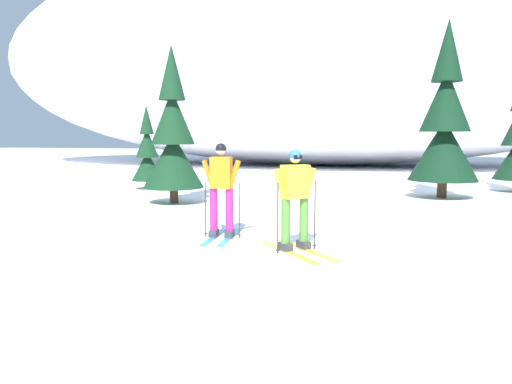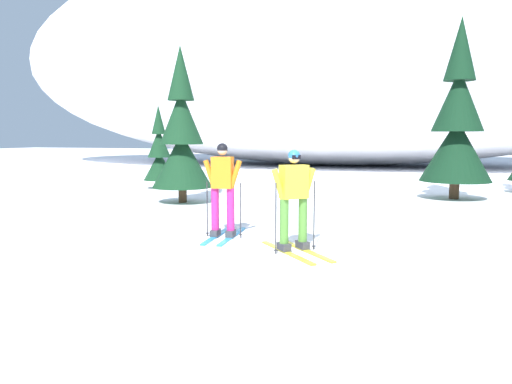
{
  "view_description": "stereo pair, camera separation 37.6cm",
  "coord_description": "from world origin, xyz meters",
  "px_view_note": "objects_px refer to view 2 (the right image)",
  "views": [
    {
      "loc": [
        1.27,
        -7.7,
        1.95
      ],
      "look_at": [
        -0.96,
        0.57,
        0.95
      ],
      "focal_mm": 33.69,
      "sensor_mm": 36.0,
      "label": 1
    },
    {
      "loc": [
        1.63,
        -7.59,
        1.95
      ],
      "look_at": [
        -0.96,
        0.57,
        0.95
      ],
      "focal_mm": 33.69,
      "sensor_mm": 36.0,
      "label": 2
    }
  ],
  "objects_px": {
    "pine_tree_center": "(457,124)",
    "skier_yellow_jacket": "(294,198)",
    "pine_tree_far_left": "(159,154)",
    "pine_tree_center_left": "(182,138)",
    "skier_orange_jacket": "(223,189)"
  },
  "relations": [
    {
      "from": "skier_yellow_jacket",
      "to": "skier_orange_jacket",
      "type": "distance_m",
      "value": 1.68
    },
    {
      "from": "pine_tree_center_left",
      "to": "pine_tree_center",
      "type": "distance_m",
      "value": 8.39
    },
    {
      "from": "skier_yellow_jacket",
      "to": "pine_tree_far_left",
      "type": "bearing_deg",
      "value": 130.86
    },
    {
      "from": "pine_tree_far_left",
      "to": "pine_tree_center_left",
      "type": "distance_m",
      "value": 4.21
    },
    {
      "from": "pine_tree_center_left",
      "to": "pine_tree_far_left",
      "type": "bearing_deg",
      "value": 127.99
    },
    {
      "from": "skier_orange_jacket",
      "to": "pine_tree_far_left",
      "type": "bearing_deg",
      "value": 126.29
    },
    {
      "from": "pine_tree_center",
      "to": "skier_orange_jacket",
      "type": "bearing_deg",
      "value": -122.28
    },
    {
      "from": "pine_tree_center_left",
      "to": "skier_yellow_jacket",
      "type": "bearing_deg",
      "value": -47.34
    },
    {
      "from": "skier_yellow_jacket",
      "to": "pine_tree_far_left",
      "type": "distance_m",
      "value": 10.79
    },
    {
      "from": "pine_tree_far_left",
      "to": "skier_yellow_jacket",
      "type": "bearing_deg",
      "value": -49.14
    },
    {
      "from": "skier_yellow_jacket",
      "to": "pine_tree_far_left",
      "type": "xyz_separation_m",
      "value": [
        -7.06,
        8.16,
        0.38
      ]
    },
    {
      "from": "skier_orange_jacket",
      "to": "pine_tree_center",
      "type": "relative_size",
      "value": 0.33
    },
    {
      "from": "skier_orange_jacket",
      "to": "pine_tree_center_left",
      "type": "relative_size",
      "value": 0.4
    },
    {
      "from": "skier_orange_jacket",
      "to": "pine_tree_far_left",
      "type": "relative_size",
      "value": 0.59
    },
    {
      "from": "pine_tree_center",
      "to": "skier_yellow_jacket",
      "type": "bearing_deg",
      "value": -111.4
    }
  ]
}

